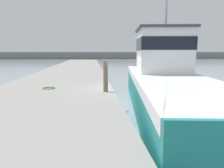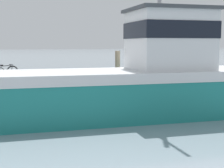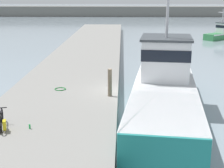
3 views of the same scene
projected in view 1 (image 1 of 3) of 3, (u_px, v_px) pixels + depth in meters
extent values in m
plane|color=#84939E|center=(126.00, 105.00, 11.32)|extent=(320.00, 320.00, 0.00)
cube|color=gray|center=(52.00, 98.00, 10.92)|extent=(6.15, 80.00, 0.87)
cube|color=slate|center=(174.00, 55.00, 85.18)|extent=(180.00, 5.00, 2.54)
cube|color=teal|center=(168.00, 94.00, 9.73)|extent=(4.54, 12.97, 1.68)
cone|color=teal|center=(147.00, 76.00, 17.13)|extent=(1.87, 2.46, 1.60)
cube|color=silver|center=(169.00, 80.00, 9.63)|extent=(4.57, 12.72, 0.34)
cube|color=silver|center=(163.00, 52.00, 11.02)|extent=(2.73, 2.97, 2.11)
cube|color=black|center=(163.00, 44.00, 10.97)|extent=(2.78, 3.03, 0.59)
cube|color=#3D4247|center=(164.00, 29.00, 10.86)|extent=(2.95, 3.20, 0.12)
cube|color=#337F47|center=(170.00, 64.00, 40.37)|extent=(4.91, 4.57, 0.84)
cone|color=#337F47|center=(178.00, 64.00, 42.53)|extent=(1.22, 1.20, 0.79)
cube|color=white|center=(170.00, 62.00, 40.32)|extent=(4.86, 4.52, 0.17)
cube|color=white|center=(172.00, 58.00, 40.67)|extent=(1.96, 1.94, 1.28)
cube|color=black|center=(172.00, 57.00, 40.64)|extent=(1.99, 1.97, 0.36)
cube|color=#3D4247|center=(172.00, 55.00, 40.57)|extent=(2.11, 2.09, 0.12)
cylinder|color=#B2B2B7|center=(172.00, 50.00, 40.27)|extent=(0.14, 0.14, 1.71)
cylinder|color=#B2B2B7|center=(172.00, 47.00, 40.21)|extent=(1.02, 1.15, 0.10)
cylinder|color=#756651|center=(106.00, 76.00, 10.16)|extent=(0.22, 0.22, 1.46)
torus|color=#197A2D|center=(49.00, 88.00, 11.18)|extent=(0.63, 0.63, 0.04)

